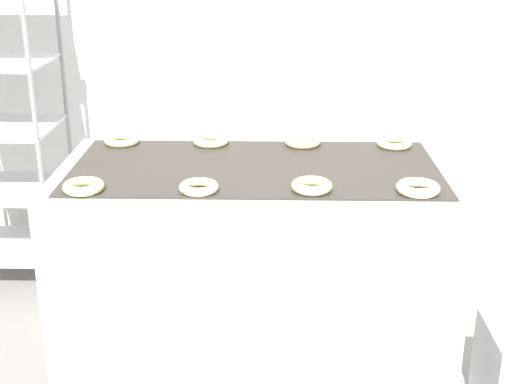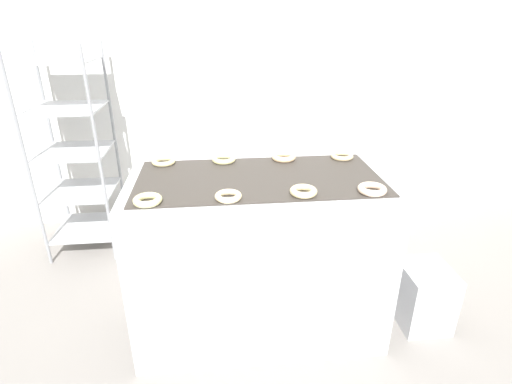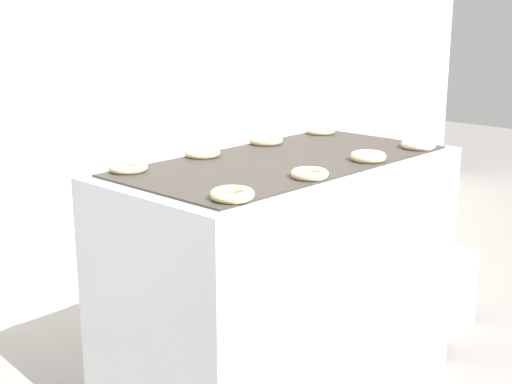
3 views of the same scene
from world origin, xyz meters
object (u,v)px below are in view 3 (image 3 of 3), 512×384
(donut_near_left, at_px, (232,194))
(donut_near_midleft, at_px, (310,174))
(donut_near_midright, at_px, (368,156))
(donut_far_midright, at_px, (266,140))
(donut_far_right, at_px, (320,130))
(donut_near_right, at_px, (418,144))
(donut_far_left, at_px, (128,167))
(donut_far_midleft, at_px, (202,152))
(glaze_bin, at_px, (433,288))
(fryer_machine, at_px, (284,282))

(donut_near_left, height_order, donut_near_midleft, donut_near_left)
(donut_near_midright, height_order, donut_far_midright, same)
(donut_far_midright, bearing_deg, donut_near_left, -143.93)
(donut_near_midleft, height_order, donut_far_right, donut_near_midleft)
(donut_near_right, bearing_deg, donut_far_left, 153.75)
(donut_near_left, bearing_deg, donut_far_midleft, 55.33)
(donut_near_midleft, relative_size, donut_far_midright, 0.90)
(donut_near_midleft, relative_size, donut_far_left, 0.94)
(donut_near_midleft, xyz_separation_m, donut_far_midleft, (-0.00, 0.52, 0.00))
(donut_far_left, xyz_separation_m, donut_far_midleft, (0.35, 0.00, 0.00))
(donut_near_right, bearing_deg, donut_near_left, -179.48)
(donut_near_midright, height_order, donut_near_right, same)
(donut_near_left, height_order, donut_near_right, donut_near_right)
(glaze_bin, distance_m, donut_far_midleft, 1.48)
(donut_far_left, bearing_deg, fryer_machine, -26.65)
(donut_near_midleft, height_order, donut_far_midright, donut_far_midright)
(donut_near_midleft, distance_m, donut_far_right, 0.87)
(fryer_machine, xyz_separation_m, glaze_bin, (1.01, -0.10, -0.30))
(fryer_machine, relative_size, donut_near_right, 10.00)
(donut_near_midright, distance_m, donut_far_midleft, 0.63)
(fryer_machine, height_order, donut_near_midleft, donut_near_midleft)
(donut_near_left, distance_m, donut_near_midleft, 0.37)
(donut_near_midleft, relative_size, donut_near_right, 0.91)
(glaze_bin, relative_size, donut_near_midleft, 3.03)
(donut_far_midleft, bearing_deg, fryer_machine, -55.97)
(donut_far_left, relative_size, donut_far_right, 1.01)
(donut_near_left, relative_size, donut_far_midright, 0.94)
(fryer_machine, relative_size, donut_far_midleft, 10.05)
(donut_near_midright, height_order, donut_far_midleft, donut_near_midright)
(donut_near_right, xyz_separation_m, donut_far_midleft, (-0.71, 0.52, -0.00))
(donut_far_left, bearing_deg, glaze_bin, -13.37)
(donut_near_left, relative_size, donut_far_midleft, 0.96)
(fryer_machine, height_order, donut_near_left, donut_near_left)
(fryer_machine, distance_m, donut_far_midright, 0.60)
(donut_far_left, bearing_deg, donut_far_midleft, 0.00)
(donut_far_midleft, bearing_deg, donut_near_left, -124.67)
(donut_near_midright, distance_m, donut_far_midright, 0.51)
(donut_far_left, xyz_separation_m, donut_far_midright, (0.71, -0.00, 0.00))
(donut_near_midright, bearing_deg, donut_far_right, 55.22)
(donut_far_right, bearing_deg, donut_far_midleft, 178.78)
(glaze_bin, relative_size, donut_near_right, 2.76)
(fryer_machine, height_order, donut_far_right, donut_far_right)
(donut_near_midleft, xyz_separation_m, donut_far_left, (-0.35, 0.52, -0.00))
(donut_near_right, height_order, donut_far_left, donut_near_right)
(glaze_bin, distance_m, donut_near_left, 1.76)
(glaze_bin, bearing_deg, donut_far_left, 166.63)
(donut_near_left, relative_size, donut_near_midright, 1.00)
(donut_near_right, relative_size, donut_far_right, 1.05)
(glaze_bin, bearing_deg, donut_near_midleft, -172.38)
(donut_near_midleft, bearing_deg, glaze_bin, 7.62)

